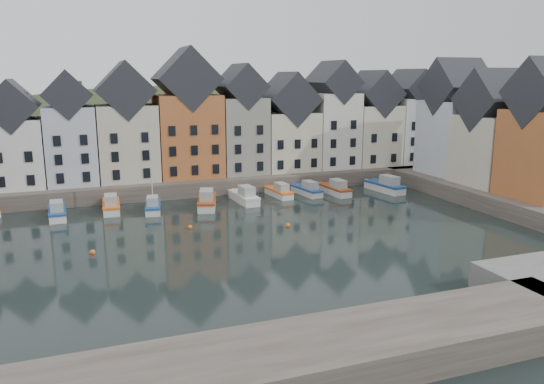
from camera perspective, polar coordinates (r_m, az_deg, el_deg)
ground at (r=50.60m, az=-2.51°, el=-5.92°), size 260.00×260.00×0.00m
far_quay at (r=78.59m, az=-9.19°, el=1.34°), size 90.00×16.00×2.00m
right_quay at (r=72.48m, az=25.76°, el=-0.69°), size 14.00×54.00×2.00m
near_wall at (r=28.45m, az=-8.59°, el=-19.40°), size 50.00×6.00×2.00m
hillside at (r=108.26m, az=-11.52°, el=-6.04°), size 153.60×70.40×64.00m
far_terrace at (r=76.21m, az=-6.72°, el=7.06°), size 72.37×8.16×17.78m
right_terrace at (r=74.15m, az=22.99°, el=6.04°), size 8.30×24.25×16.36m
mooring_buoys at (r=54.52m, az=-8.25°, el=-4.51°), size 20.50×5.50×0.50m
boat_b at (r=65.14m, az=-22.12°, el=-2.02°), size 2.16×6.12×2.32m
boat_c at (r=66.13m, az=-16.91°, el=-1.41°), size 2.24×6.30×2.39m
boat_d at (r=64.75m, az=-12.69°, el=-1.46°), size 2.57×5.85×10.81m
boat_e at (r=65.61m, az=-7.02°, el=-0.99°), size 3.85×7.17×2.63m
boat_f at (r=67.79m, az=-2.98°, el=-0.52°), size 2.46×6.57×2.48m
boat_g at (r=70.92m, az=0.79°, el=0.00°), size 2.29×5.78×2.16m
boat_h at (r=72.10m, az=3.82°, el=0.20°), size 2.60×5.95×2.21m
boat_i at (r=72.88m, az=6.81°, el=0.30°), size 2.44×6.30×2.37m
boat_j at (r=75.68m, az=12.11°, el=0.62°), size 3.04×7.01×2.60m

